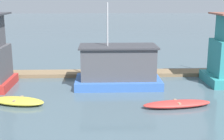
# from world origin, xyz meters

# --- Properties ---
(ground_plane) EXTENTS (200.00, 200.00, 0.00)m
(ground_plane) POSITION_xyz_m (0.00, 0.00, 0.00)
(ground_plane) COLOR #475B66
(dock_walkway) EXTENTS (33.80, 1.76, 0.30)m
(dock_walkway) POSITION_xyz_m (0.00, 3.10, 0.15)
(dock_walkway) COLOR #846B4C
(dock_walkway) RESTS_ON ground_plane
(houseboat_blue) EXTENTS (6.20, 3.36, 6.05)m
(houseboat_blue) POSITION_xyz_m (0.47, -0.16, 1.39)
(houseboat_blue) COLOR #3866B7
(houseboat_blue) RESTS_ON ground_plane
(dinghy_yellow) EXTENTS (3.57, 2.12, 0.41)m
(dinghy_yellow) POSITION_xyz_m (-5.86, -3.99, 0.21)
(dinghy_yellow) COLOR yellow
(dinghy_yellow) RESTS_ON ground_plane
(dinghy_red) EXTENTS (4.29, 1.60, 0.39)m
(dinghy_red) POSITION_xyz_m (3.75, -4.83, 0.20)
(dinghy_red) COLOR red
(dinghy_red) RESTS_ON ground_plane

